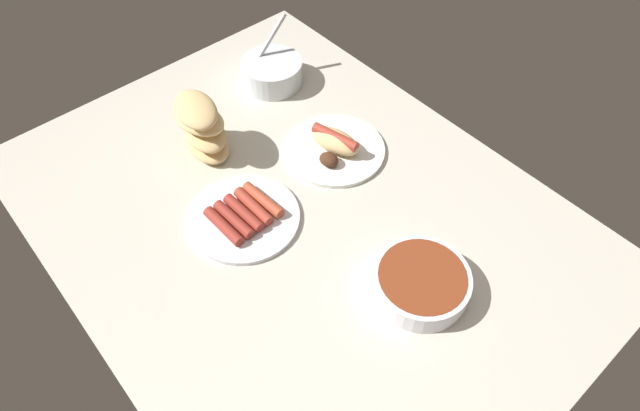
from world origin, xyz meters
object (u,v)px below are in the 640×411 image
bread_stack (202,127)px  plate_hotdog_assembled (335,146)px  bowl_chili (421,282)px  bowl_coleslaw (272,71)px  plate_sausages (244,216)px

bread_stack → plate_hotdog_assembled: (-19.53, -21.48, -5.44)cm
bowl_chili → bowl_coleslaw: size_ratio=1.15×
plate_hotdog_assembled → bread_stack: bearing=47.7°
bowl_coleslaw → plate_sausages: bearing=134.4°
bowl_coleslaw → bread_stack: bearing=109.2°
bowl_chili → bowl_coleslaw: bowl_coleslaw is taller
plate_sausages → bread_stack: (21.63, -5.22, 6.13)cm
plate_sausages → plate_hotdog_assembled: size_ratio=1.00×
plate_hotdog_assembled → bowl_coleslaw: bearing=-9.4°
plate_sausages → bowl_coleslaw: (30.78, -31.44, 2.39)cm
bowl_coleslaw → plate_hotdog_assembled: bearing=170.6°
plate_sausages → plate_hotdog_assembled: plate_hotdog_assembled is taller
plate_hotdog_assembled → plate_sausages: bearing=94.5°
bowl_chili → plate_sausages: bowl_chili is taller
bread_stack → bowl_coleslaw: 28.02cm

